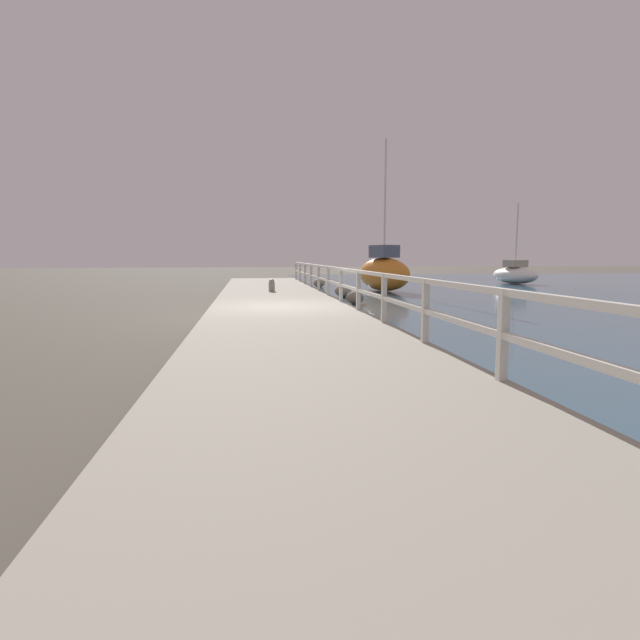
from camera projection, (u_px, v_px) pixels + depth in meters
The scene contains 9 objects.
ground_plane at pixel (282, 315), 13.96m from camera, with size 120.00×120.00×0.00m, color #4C473D.
dock_walkway at pixel (282, 311), 13.94m from camera, with size 3.99×36.00×0.24m.
railing at pixel (349, 281), 14.10m from camera, with size 0.10×32.50×1.03m.
boulder_far_strip at pixel (319, 283), 26.20m from camera, with size 0.61×0.55×0.46m.
boulder_upstream at pixel (355, 298), 16.99m from camera, with size 0.60×0.54×0.45m.
boulder_water_edge at pixel (343, 291), 20.02m from camera, with size 0.67×0.60×0.50m.
mooring_bollard at pixel (272, 285), 19.76m from camera, with size 0.25×0.25×0.49m.
sailboat_white at pixel (515, 274), 29.58m from camera, with size 2.19×3.64×4.69m.
sailboat_orange at pixel (384, 272), 23.39m from camera, with size 2.51×3.78×6.92m.
Camera 1 is at (-0.90, -13.88, 1.64)m, focal length 28.00 mm.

